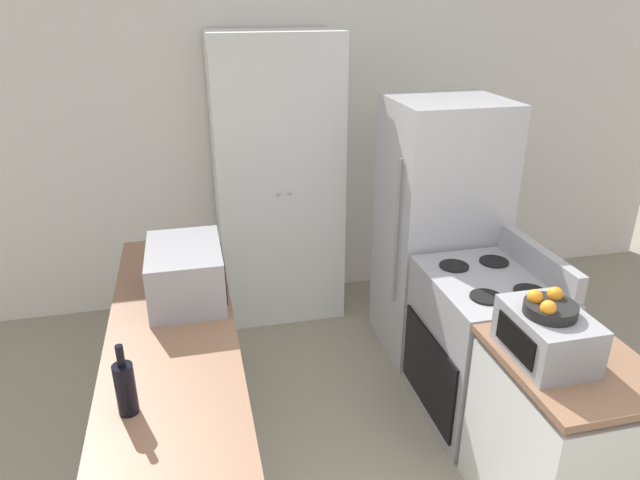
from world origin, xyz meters
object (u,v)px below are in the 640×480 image
microwave (186,273)px  fruit_bowl (549,307)px  stove (481,346)px  pantry_cabinet (278,182)px  refrigerator (438,230)px  toaster_oven (547,335)px  wine_bottle (125,387)px

microwave → fruit_bowl: fruit_bowl is taller
stove → microwave: microwave is taller
pantry_cabinet → refrigerator: size_ratio=1.21×
microwave → toaster_oven: size_ratio=1.30×
pantry_cabinet → wine_bottle: (-0.94, -2.20, -0.05)m
microwave → wine_bottle: (-0.24, -0.86, -0.03)m
fruit_bowl → microwave: bearing=148.7°
microwave → refrigerator: bearing=19.8°
pantry_cabinet → fruit_bowl: pantry_cabinet is taller
pantry_cabinet → fruit_bowl: 2.38m
pantry_cabinet → stove: 1.89m
toaster_oven → fruit_bowl: 0.15m
fruit_bowl → refrigerator: bearing=82.6°
wine_bottle → fruit_bowl: bearing=-1.5°
refrigerator → pantry_cabinet: bearing=143.1°
toaster_oven → fruit_bowl: bearing=-167.6°
stove → toaster_oven: toaster_oven is taller
wine_bottle → toaster_oven: size_ratio=0.74×
microwave → wine_bottle: 0.89m
refrigerator → fruit_bowl: refrigerator is taller
wine_bottle → pantry_cabinet: bearing=66.8°
fruit_bowl → pantry_cabinet: bearing=109.3°
pantry_cabinet → stove: pantry_cabinet is taller
stove → pantry_cabinet: bearing=122.0°
microwave → fruit_bowl: 1.74m
microwave → pantry_cabinet: bearing=62.5°
stove → refrigerator: 0.89m
stove → fruit_bowl: (-0.16, -0.73, 0.70)m
wine_bottle → fruit_bowl: (1.73, -0.05, 0.14)m
toaster_oven → pantry_cabinet: bearing=109.7°
stove → fruit_bowl: 1.03m
fruit_bowl → stove: bearing=77.7°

